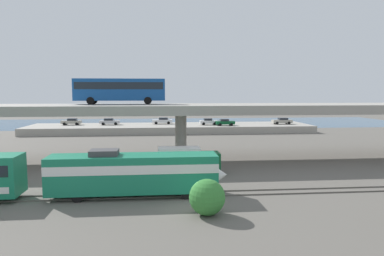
{
  "coord_description": "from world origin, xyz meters",
  "views": [
    {
      "loc": [
        -3.04,
        -26.88,
        9.14
      ],
      "look_at": [
        1.63,
        21.47,
        4.21
      ],
      "focal_mm": 33.32,
      "sensor_mm": 36.0,
      "label": 1
    }
  ],
  "objects_px": {
    "transit_bus_on_overpass": "(120,89)",
    "parked_car_5": "(209,121)",
    "service_truck_west": "(187,160)",
    "parked_car_4": "(162,121)",
    "parked_car_1": "(72,122)",
    "parked_car_3": "(110,121)",
    "parked_car_0": "(225,122)",
    "train_locomotive": "(142,172)",
    "parked_car_2": "(282,121)"
  },
  "relations": [
    {
      "from": "transit_bus_on_overpass",
      "to": "parked_car_5",
      "type": "height_order",
      "value": "transit_bus_on_overpass"
    },
    {
      "from": "service_truck_west",
      "to": "parked_car_4",
      "type": "xyz_separation_m",
      "value": [
        -2.07,
        45.61,
        0.73
      ]
    },
    {
      "from": "parked_car_1",
      "to": "parked_car_3",
      "type": "distance_m",
      "value": 8.66
    },
    {
      "from": "parked_car_1",
      "to": "parked_car_0",
      "type": "bearing_deg",
      "value": 171.98
    },
    {
      "from": "train_locomotive",
      "to": "parked_car_4",
      "type": "bearing_deg",
      "value": 87.29
    },
    {
      "from": "train_locomotive",
      "to": "service_truck_west",
      "type": "xyz_separation_m",
      "value": [
        4.59,
        7.85,
        -0.56
      ]
    },
    {
      "from": "parked_car_4",
      "to": "parked_car_5",
      "type": "bearing_deg",
      "value": 162.13
    },
    {
      "from": "parked_car_1",
      "to": "transit_bus_on_overpass",
      "type": "bearing_deg",
      "value": 112.88
    },
    {
      "from": "parked_car_3",
      "to": "parked_car_5",
      "type": "bearing_deg",
      "value": -5.65
    },
    {
      "from": "parked_car_4",
      "to": "parked_car_5",
      "type": "height_order",
      "value": "same"
    },
    {
      "from": "parked_car_5",
      "to": "parked_car_3",
      "type": "bearing_deg",
      "value": 174.35
    },
    {
      "from": "train_locomotive",
      "to": "parked_car_3",
      "type": "relative_size",
      "value": 3.46
    },
    {
      "from": "train_locomotive",
      "to": "parked_car_4",
      "type": "distance_m",
      "value": 53.52
    },
    {
      "from": "transit_bus_on_overpass",
      "to": "parked_car_4",
      "type": "distance_m",
      "value": 36.76
    },
    {
      "from": "transit_bus_on_overpass",
      "to": "parked_car_3",
      "type": "relative_size",
      "value": 2.67
    },
    {
      "from": "service_truck_west",
      "to": "parked_car_0",
      "type": "height_order",
      "value": "parked_car_0"
    },
    {
      "from": "parked_car_1",
      "to": "parked_car_2",
      "type": "xyz_separation_m",
      "value": [
        48.87,
        -2.58,
        0.0
      ]
    },
    {
      "from": "parked_car_0",
      "to": "parked_car_2",
      "type": "xyz_separation_m",
      "value": [
        14.08,
        2.32,
        0.0
      ]
    },
    {
      "from": "parked_car_1",
      "to": "parked_car_5",
      "type": "bearing_deg",
      "value": 175.09
    },
    {
      "from": "parked_car_0",
      "to": "transit_bus_on_overpass",
      "type": "bearing_deg",
      "value": -123.9
    },
    {
      "from": "transit_bus_on_overpass",
      "to": "service_truck_west",
      "type": "height_order",
      "value": "transit_bus_on_overpass"
    },
    {
      "from": "parked_car_3",
      "to": "train_locomotive",
      "type": "bearing_deg",
      "value": -79.55
    },
    {
      "from": "service_truck_west",
      "to": "parked_car_5",
      "type": "relative_size",
      "value": 1.66
    },
    {
      "from": "parked_car_5",
      "to": "service_truck_west",
      "type": "bearing_deg",
      "value": -101.35
    },
    {
      "from": "transit_bus_on_overpass",
      "to": "parked_car_4",
      "type": "bearing_deg",
      "value": -99.8
    },
    {
      "from": "parked_car_2",
      "to": "parked_car_5",
      "type": "distance_m",
      "value": 17.5
    },
    {
      "from": "train_locomotive",
      "to": "parked_car_3",
      "type": "height_order",
      "value": "train_locomotive"
    },
    {
      "from": "service_truck_west",
      "to": "parked_car_5",
      "type": "xyz_separation_m",
      "value": [
        8.47,
        42.21,
        0.72
      ]
    },
    {
      "from": "parked_car_4",
      "to": "train_locomotive",
      "type": "bearing_deg",
      "value": 87.29
    },
    {
      "from": "parked_car_3",
      "to": "service_truck_west",
      "type": "bearing_deg",
      "value": -72.23
    },
    {
      "from": "parked_car_0",
      "to": "parked_car_3",
      "type": "xyz_separation_m",
      "value": [
        -26.15,
        4.45,
        0.0
      ]
    },
    {
      "from": "parked_car_0",
      "to": "parked_car_2",
      "type": "bearing_deg",
      "value": 9.36
    },
    {
      "from": "transit_bus_on_overpass",
      "to": "parked_car_2",
      "type": "bearing_deg",
      "value": -136.67
    },
    {
      "from": "train_locomotive",
      "to": "transit_bus_on_overpass",
      "type": "relative_size",
      "value": 1.3
    },
    {
      "from": "parked_car_0",
      "to": "service_truck_west",
      "type": "bearing_deg",
      "value": -106.56
    },
    {
      "from": "parked_car_4",
      "to": "parked_car_1",
      "type": "bearing_deg",
      "value": 1.93
    },
    {
      "from": "parked_car_3",
      "to": "parked_car_4",
      "type": "relative_size",
      "value": 0.96
    },
    {
      "from": "service_truck_west",
      "to": "parked_car_2",
      "type": "height_order",
      "value": "parked_car_2"
    },
    {
      "from": "parked_car_3",
      "to": "parked_car_4",
      "type": "xyz_separation_m",
      "value": [
        12.18,
        1.15,
        0.0
      ]
    },
    {
      "from": "service_truck_west",
      "to": "parked_car_2",
      "type": "xyz_separation_m",
      "value": [
        25.97,
        42.32,
        0.73
      ]
    },
    {
      "from": "parked_car_1",
      "to": "parked_car_4",
      "type": "xyz_separation_m",
      "value": [
        20.83,
        0.7,
        0.0
      ]
    },
    {
      "from": "parked_car_0",
      "to": "parked_car_2",
      "type": "height_order",
      "value": "same"
    },
    {
      "from": "train_locomotive",
      "to": "parked_car_0",
      "type": "distance_m",
      "value": 50.62
    },
    {
      "from": "service_truck_west",
      "to": "parked_car_0",
      "type": "xyz_separation_m",
      "value": [
        11.9,
        40.0,
        0.72
      ]
    },
    {
      "from": "parked_car_0",
      "to": "parked_car_4",
      "type": "bearing_deg",
      "value": 158.13
    },
    {
      "from": "transit_bus_on_overpass",
      "to": "train_locomotive",
      "type": "bearing_deg",
      "value": 101.38
    },
    {
      "from": "parked_car_3",
      "to": "parked_car_4",
      "type": "height_order",
      "value": "same"
    },
    {
      "from": "train_locomotive",
      "to": "parked_car_2",
      "type": "distance_m",
      "value": 58.76
    },
    {
      "from": "parked_car_2",
      "to": "parked_car_4",
      "type": "distance_m",
      "value": 28.23
    },
    {
      "from": "parked_car_0",
      "to": "parked_car_4",
      "type": "relative_size",
      "value": 0.88
    }
  ]
}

